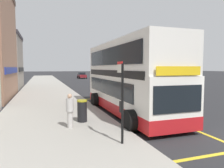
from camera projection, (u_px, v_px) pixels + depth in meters
ground_plane at (85, 83)px, 38.11m from camera, size 260.00×260.00×0.00m
pavement_near at (45, 84)px, 35.86m from camera, size 6.00×76.00×0.14m
double_decker_bus at (128, 80)px, 12.91m from camera, size 3.29×10.07×4.40m
bus_bay_markings at (129, 113)px, 12.92m from camera, size 3.09×13.32×0.01m
bus_stop_sign at (122, 96)px, 7.37m from camera, size 0.09×0.51×2.92m
parked_car_maroon_far at (82, 75)px, 54.62m from camera, size 2.09×4.20×1.62m
pedestrian_waiting_near_sign at (70, 110)px, 9.29m from camera, size 0.34×0.34×1.54m
litter_bin at (82, 111)px, 10.39m from camera, size 0.51×0.51×1.10m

